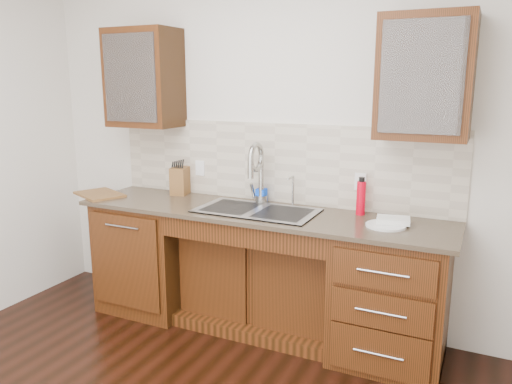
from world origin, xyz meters
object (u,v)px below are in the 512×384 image
at_px(water_bottle, 361,198).
at_px(cutting_board, 100,194).
at_px(soap_bottle, 261,192).
at_px(knife_block, 181,180).
at_px(plate, 386,225).

distance_m(water_bottle, cutting_board, 2.06).
xyz_separation_m(soap_bottle, water_bottle, (0.76, -0.03, 0.04)).
bearing_deg(knife_block, cutting_board, -161.37).
relative_size(water_bottle, knife_block, 1.05).
height_order(soap_bottle, knife_block, knife_block).
height_order(water_bottle, plate, water_bottle).
distance_m(knife_block, cutting_board, 0.66).
xyz_separation_m(water_bottle, knife_block, (-1.48, 0.03, -0.01)).
distance_m(water_bottle, knife_block, 1.48).
xyz_separation_m(plate, knife_block, (-1.69, 0.25, 0.10)).
height_order(water_bottle, knife_block, water_bottle).
relative_size(water_bottle, plate, 0.92).
bearing_deg(knife_block, soap_bottle, -12.33).
bearing_deg(soap_bottle, knife_block, -178.28).
bearing_deg(water_bottle, knife_block, 178.93).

